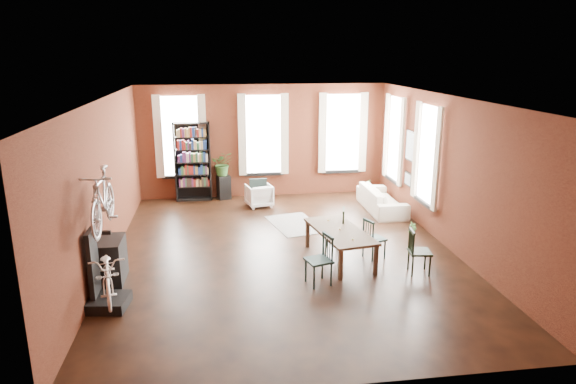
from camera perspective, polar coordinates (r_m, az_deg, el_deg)
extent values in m
plane|color=black|center=(10.82, -0.41, -6.75)|extent=(9.00, 9.00, 0.00)
cube|color=white|center=(10.06, -0.44, 10.38)|extent=(7.00, 9.00, 0.04)
cube|color=#4A1E12|center=(14.71, -2.77, 5.66)|extent=(7.00, 0.04, 3.20)
cube|color=#4A1E12|center=(6.12, 5.25, -8.54)|extent=(7.00, 0.04, 3.20)
cube|color=#4A1E12|center=(10.47, -19.78, 0.77)|extent=(0.04, 9.00, 3.20)
cube|color=#4A1E12|center=(11.32, 17.43, 2.03)|extent=(0.04, 9.00, 3.20)
cube|color=white|center=(14.62, -11.83, 6.09)|extent=(1.00, 0.04, 2.20)
cube|color=beige|center=(14.55, -11.84, 6.05)|extent=(1.40, 0.06, 2.30)
cube|color=white|center=(14.65, -2.76, 6.41)|extent=(1.00, 0.04, 2.20)
cube|color=beige|center=(14.58, -2.74, 6.37)|extent=(1.40, 0.06, 2.30)
cube|color=white|center=(15.03, 6.06, 6.58)|extent=(1.00, 0.04, 2.20)
cube|color=beige|center=(14.96, 6.12, 6.54)|extent=(1.40, 0.06, 2.30)
cube|color=white|center=(12.16, 15.40, 4.03)|extent=(0.04, 1.00, 2.20)
cube|color=beige|center=(12.13, 15.09, 4.03)|extent=(0.06, 1.40, 2.30)
cube|color=white|center=(14.17, 11.92, 5.80)|extent=(0.04, 1.00, 2.20)
cube|color=beige|center=(14.15, 11.65, 5.80)|extent=(0.06, 1.40, 2.30)
cube|color=black|center=(13.15, 13.49, 4.99)|extent=(0.04, 0.55, 0.75)
cube|color=black|center=(13.33, 13.26, 1.39)|extent=(0.04, 0.45, 0.35)
cube|color=brown|center=(10.39, 5.73, -5.89)|extent=(1.17, 2.00, 0.64)
cube|color=#1A3A3A|center=(9.29, 3.42, -7.57)|extent=(0.52, 0.52, 0.92)
cube|color=black|center=(10.87, 5.19, -4.15)|extent=(0.51, 0.51, 0.91)
cube|color=black|center=(10.03, 14.43, -6.44)|extent=(0.44, 0.44, 0.86)
cube|color=#183532|center=(10.57, 9.57, -5.11)|extent=(0.49, 0.49, 0.83)
cube|color=black|center=(14.56, -10.54, 3.32)|extent=(1.00, 0.32, 2.20)
imported|color=silver|center=(13.91, -3.24, -0.26)|extent=(0.77, 0.74, 0.67)
imported|color=beige|center=(13.74, 10.40, -0.37)|extent=(0.61, 2.08, 0.81)
cube|color=black|center=(12.52, 0.79, -3.59)|extent=(1.38, 1.85, 0.01)
cube|color=black|center=(9.11, -19.28, -11.51)|extent=(0.68, 0.68, 0.18)
cube|color=black|center=(9.07, -20.81, -7.88)|extent=(0.16, 0.60, 1.30)
cube|color=black|center=(9.95, -18.91, -7.18)|extent=(0.40, 0.80, 0.80)
cube|color=black|center=(14.72, -7.14, 0.54)|extent=(0.42, 0.42, 0.68)
imported|color=#2E5120|center=(14.58, 8.49, -0.46)|extent=(0.45, 0.68, 0.28)
imported|color=#356126|center=(11.88, 13.65, -4.78)|extent=(0.39, 0.45, 0.14)
imported|color=white|center=(8.80, -19.58, -6.37)|extent=(0.70, 0.91, 1.54)
imported|color=#A5A8AD|center=(8.56, -20.12, 1.31)|extent=(0.47, 1.00, 1.66)
imported|color=#2D5C24|center=(14.61, -7.26, 2.87)|extent=(0.62, 0.69, 0.53)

